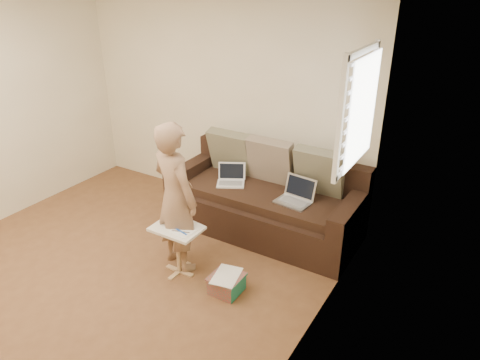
{
  "coord_description": "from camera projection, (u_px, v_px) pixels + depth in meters",
  "views": [
    {
      "loc": [
        3.0,
        -2.24,
        2.8
      ],
      "look_at": [
        0.8,
        1.4,
        0.78
      ],
      "focal_mm": 33.17,
      "sensor_mm": 36.0,
      "label": 1
    }
  ],
  "objects": [
    {
      "name": "pillow_mid",
      "position": [
        271.0,
        161.0,
        5.15
      ],
      "size": [
        0.55,
        0.27,
        0.57
      ],
      "primitive_type": null,
      "rotation": [
        0.24,
        0.0,
        0.0
      ],
      "color": "#7A6857",
      "rests_on": "sofa"
    },
    {
      "name": "ceiling",
      "position": [
        47.0,
        0.0,
        3.22
      ],
      "size": [
        4.5,
        4.5,
        0.0
      ],
      "primitive_type": "plane",
      "rotation": [
        3.14,
        0.0,
        0.0
      ],
      "color": "white",
      "rests_on": "wall_back"
    },
    {
      "name": "drinking_glass",
      "position": [
        171.0,
        214.0,
        4.44
      ],
      "size": [
        0.07,
        0.07,
        0.12
      ],
      "primitive_type": null,
      "color": "silver",
      "rests_on": "side_table"
    },
    {
      "name": "floor",
      "position": [
        96.0,
        286.0,
        4.34
      ],
      "size": [
        4.5,
        4.5,
        0.0
      ],
      "primitive_type": "plane",
      "color": "brown",
      "rests_on": "ground"
    },
    {
      "name": "pillow_right",
      "position": [
        319.0,
        172.0,
        4.88
      ],
      "size": [
        0.55,
        0.28,
        0.57
      ],
      "primitive_type": null,
      "rotation": [
        0.26,
        0.0,
        0.0
      ],
      "color": "#615C47",
      "rests_on": "sofa"
    },
    {
      "name": "side_table",
      "position": [
        178.0,
        250.0,
        4.43
      ],
      "size": [
        0.48,
        0.34,
        0.53
      ],
      "primitive_type": null,
      "color": "silver",
      "rests_on": "ground"
    },
    {
      "name": "person",
      "position": [
        175.0,
        198.0,
        4.34
      ],
      "size": [
        0.66,
        0.53,
        1.57
      ],
      "primitive_type": "imported",
      "rotation": [
        0.0,
        0.0,
        2.86
      ],
      "color": "#836147",
      "rests_on": "ground"
    },
    {
      "name": "pillow_left",
      "position": [
        231.0,
        152.0,
        5.41
      ],
      "size": [
        0.55,
        0.29,
        0.57
      ],
      "primitive_type": null,
      "rotation": [
        0.28,
        0.0,
        0.0
      ],
      "color": "#615C47",
      "rests_on": "sofa"
    },
    {
      "name": "laptop_silver",
      "position": [
        293.0,
        203.0,
        4.79
      ],
      "size": [
        0.4,
        0.31,
        0.24
      ],
      "primitive_type": null,
      "rotation": [
        0.0,
        0.0,
        -0.12
      ],
      "color": "#B7BABC",
      "rests_on": "sofa"
    },
    {
      "name": "wall_right",
      "position": [
        287.0,
        228.0,
        2.84
      ],
      "size": [
        0.0,
        4.5,
        4.5
      ],
      "primitive_type": "plane",
      "rotation": [
        1.57,
        0.0,
        -1.57
      ],
      "color": "beige",
      "rests_on": "ground"
    },
    {
      "name": "striped_box",
      "position": [
        227.0,
        283.0,
        4.23
      ],
      "size": [
        0.3,
        0.3,
        0.19
      ],
      "primitive_type": null,
      "color": "red",
      "rests_on": "ground"
    },
    {
      "name": "wall_back",
      "position": [
        220.0,
        103.0,
        5.52
      ],
      "size": [
        4.0,
        0.0,
        4.0
      ],
      "primitive_type": "plane",
      "rotation": [
        1.57,
        0.0,
        0.0
      ],
      "color": "beige",
      "rests_on": "ground"
    },
    {
      "name": "laptop_white",
      "position": [
        231.0,
        184.0,
        5.21
      ],
      "size": [
        0.39,
        0.36,
        0.23
      ],
      "primitive_type": null,
      "rotation": [
        0.0,
        0.0,
        0.49
      ],
      "color": "white",
      "rests_on": "sofa"
    },
    {
      "name": "window_blinds",
      "position": [
        359.0,
        110.0,
        3.86
      ],
      "size": [
        0.12,
        0.88,
        1.08
      ],
      "primitive_type": null,
      "color": "white",
      "rests_on": "wall_right"
    },
    {
      "name": "scissors",
      "position": [
        181.0,
        231.0,
        4.24
      ],
      "size": [
        0.2,
        0.14,
        0.02
      ],
      "primitive_type": null,
      "rotation": [
        0.0,
        0.0,
        -0.26
      ],
      "color": "silver",
      "rests_on": "side_table"
    },
    {
      "name": "paper_on_table",
      "position": [
        187.0,
        229.0,
        4.29
      ],
      "size": [
        0.25,
        0.33,
        0.0
      ],
      "primitive_type": null,
      "rotation": [
        0.0,
        0.0,
        -0.14
      ],
      "color": "white",
      "rests_on": "side_table"
    },
    {
      "name": "sofa",
      "position": [
        264.0,
        198.0,
        5.11
      ],
      "size": [
        2.2,
        0.95,
        0.85
      ],
      "primitive_type": null,
      "color": "black",
      "rests_on": "ground"
    }
  ]
}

